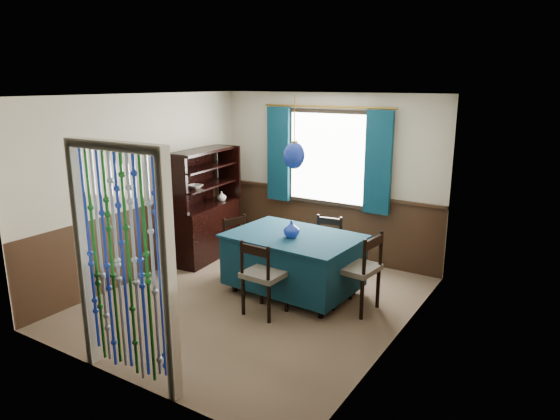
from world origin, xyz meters
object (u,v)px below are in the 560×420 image
Objects in this scene: chair_near at (263,275)px; pendant_lamp at (294,155)px; chair_far at (326,245)px; chair_left at (241,246)px; sideboard at (205,221)px; dining_table at (294,260)px; vase_table at (291,230)px; chair_right at (359,269)px; bowl_shelf at (195,186)px; vase_sideboard at (222,196)px.

pendant_lamp is (-0.01, 0.71, 1.30)m from chair_near.
chair_left is at bearing 26.39° from chair_far.
sideboard reaches higher than chair_left.
vase_table is at bearing -74.25° from dining_table.
pendant_lamp reaches higher than vase_table.
sideboard is at bearing 0.70° from chair_far.
chair_right is at bearing -15.61° from sideboard.
sideboard is (-1.85, 1.17, 0.10)m from chair_near.
bowl_shelf is (-1.78, 0.20, -0.61)m from pendant_lamp.
vase_table is 2.01m from vase_sideboard.
pendant_lamp is at bearing -6.38° from bowl_shelf.
chair_near is 1.48m from pendant_lamp.
chair_far is 5.09× the size of vase_sideboard.
chair_right is 1.10× the size of pendant_lamp.
pendant_lamp is at bearing 76.13° from chair_far.
pendant_lamp is at bearing -24.11° from vase_sideboard.
vase_sideboard is (-0.88, 0.71, 0.47)m from chair_left.
dining_table is 1.93m from bowl_shelf.
pendant_lamp reaches higher than dining_table.
dining_table is at bearing -6.38° from bowl_shelf.
chair_right is at bearing -4.50° from bowl_shelf.
chair_near is 2.19m from sideboard.
chair_left is 1.80m from chair_right.
dining_table is at bearing -19.86° from sideboard.
sideboard is 2.24m from pendant_lamp.
bowl_shelf is at bearing -78.87° from chair_left.
chair_near is 0.95× the size of chair_right.
chair_left is at bearing 92.88° from chair_right.
chair_right is 2.83m from vase_sideboard.
chair_far is 1.92m from vase_sideboard.
chair_right is at bearing 5.01° from vase_table.
sideboard is 0.48m from vase_sideboard.
bowl_shelf reaches higher than vase_sideboard.
pendant_lamp reaches higher than chair_far.
vase_sideboard reaches higher than chair_right.
vase_table is at bearing 100.98° from chair_right.
chair_far is 0.50× the size of sideboard.
chair_far is at bearing 16.62° from bowl_shelf.
chair_left is at bearing -7.36° from bowl_shelf.
vase_sideboard reaches higher than chair_near.
chair_left is at bearing 177.92° from dining_table.
chair_near is 1.21m from chair_left.
chair_left is at bearing -38.88° from vase_sideboard.
dining_table is 0.91m from chair_right.
sideboard reaches higher than chair_near.
chair_near is 2.12m from bowl_shelf.
vase_table is (-0.88, -0.08, 0.36)m from chair_right.
sideboard is 1.91× the size of pendant_lamp.
vase_sideboard is (-1.86, 0.04, 0.48)m from chair_far.
chair_far is 0.98× the size of chair_left.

